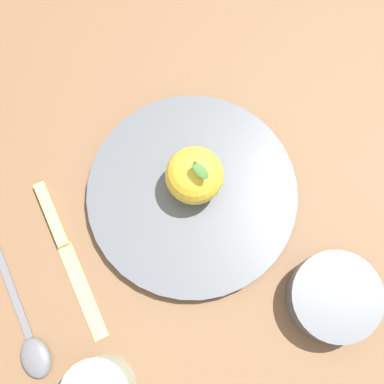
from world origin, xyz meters
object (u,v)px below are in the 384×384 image
Objects in this scene: apple at (194,176)px; side_bowl at (334,297)px; dinner_plate at (192,194)px; spoon at (30,342)px; knife at (64,245)px.

apple is 0.22m from side_bowl.
side_bowl reaches higher than dinner_plate.
side_bowl is 0.61× the size of spoon.
side_bowl is at bearing 39.85° from knife.
side_bowl is at bearing 13.53° from dinner_plate.
dinner_plate is 0.17m from knife.
spoon is at bearing -85.65° from dinner_plate.
apple reaches higher than knife.
side_bowl is at bearing 10.56° from apple.
apple is 0.18m from knife.
dinner_plate is 0.04m from apple.
apple is 0.50× the size of spoon.
spoon is at bearing -84.24° from apple.
apple reaches higher than dinner_plate.
dinner_plate reaches higher than knife.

